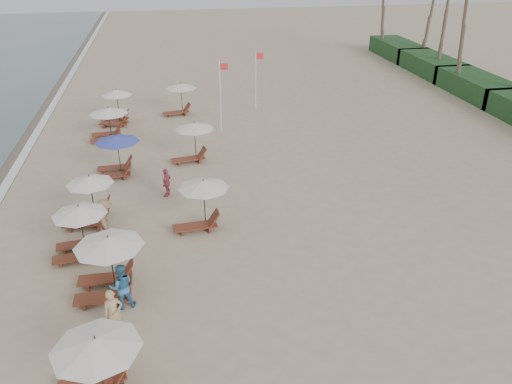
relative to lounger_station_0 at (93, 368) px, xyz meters
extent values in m
plane|color=tan|center=(5.16, 3.78, -1.22)|extent=(160.00, 160.00, 0.00)
cube|color=white|center=(-6.04, 13.78, -1.20)|extent=(0.50, 140.00, 0.02)
cube|color=#193D1C|center=(27.16, 25.78, -0.42)|extent=(3.20, 8.00, 1.60)
cube|color=#193D1C|center=(27.16, 33.28, -0.42)|extent=(3.20, 8.00, 1.60)
cube|color=#193D1C|center=(27.16, 40.78, -0.42)|extent=(3.20, 8.00, 1.60)
cylinder|color=brown|center=(26.26, 26.98, 4.08)|extent=(0.36, 0.36, 10.60)
cylinder|color=brown|center=(27.16, 32.18, 4.48)|extent=(0.36, 0.36, 11.40)
cylinder|color=brown|center=(28.06, 37.38, 3.28)|extent=(0.36, 0.36, 9.00)
cylinder|color=brown|center=(26.26, 42.58, 3.68)|extent=(0.36, 0.36, 9.80)
cylinder|color=black|center=(0.20, 0.00, -0.14)|extent=(0.05, 0.05, 2.15)
cone|color=silver|center=(0.20, 0.00, 0.84)|extent=(2.45, 2.45, 0.35)
cylinder|color=black|center=(0.17, 4.86, -0.09)|extent=(0.05, 0.05, 2.26)
cone|color=silver|center=(0.17, 4.86, 0.94)|extent=(2.46, 2.46, 0.35)
cylinder|color=black|center=(-1.17, 7.60, -0.15)|extent=(0.05, 0.05, 2.14)
cone|color=silver|center=(-1.17, 7.60, 0.82)|extent=(2.15, 2.15, 0.35)
cylinder|color=black|center=(-1.05, 10.33, -0.13)|extent=(0.05, 0.05, 2.17)
cone|color=silver|center=(-1.05, 10.33, 0.85)|extent=(2.07, 2.07, 0.35)
cylinder|color=black|center=(-0.19, 15.26, -0.13)|extent=(0.05, 0.05, 2.18)
cone|color=#3A46AC|center=(-0.19, 15.26, 0.86)|extent=(2.35, 2.35, 0.35)
cylinder|color=black|center=(-1.07, 20.83, -0.22)|extent=(0.05, 0.05, 1.99)
cone|color=silver|center=(-1.07, 20.83, 0.67)|extent=(2.43, 2.43, 0.35)
cylinder|color=black|center=(-0.72, 23.83, -0.06)|extent=(0.05, 0.05, 2.31)
cone|color=silver|center=(-0.72, 23.83, 0.99)|extent=(2.07, 2.07, 0.35)
cylinder|color=black|center=(3.81, 9.03, -0.14)|extent=(0.05, 0.05, 2.15)
cone|color=silver|center=(3.81, 9.03, 0.83)|extent=(2.24, 2.24, 0.35)
cylinder|color=black|center=(3.96, 16.61, -0.14)|extent=(0.05, 0.05, 2.15)
cone|color=silver|center=(3.96, 16.61, 0.83)|extent=(2.24, 2.24, 0.35)
cylinder|color=black|center=(3.63, 25.34, -0.14)|extent=(0.05, 0.05, 2.15)
cone|color=silver|center=(3.63, 25.34, 0.83)|extent=(2.24, 2.24, 0.35)
imported|color=tan|center=(0.32, 2.64, -0.37)|extent=(0.71, 0.57, 1.69)
imported|color=teal|center=(0.50, 4.01, -0.36)|extent=(0.92, 0.76, 1.72)
imported|color=#916B4A|center=(-0.37, 8.60, -0.26)|extent=(0.83, 1.30, 1.91)
imported|color=#BE4C63|center=(2.22, 12.30, -0.48)|extent=(0.66, 0.94, 1.48)
cylinder|color=silver|center=(5.98, 21.32, 1.09)|extent=(0.08, 0.08, 4.61)
cube|color=red|center=(6.26, 21.32, 2.99)|extent=(0.55, 0.02, 0.40)
cylinder|color=silver|center=(9.06, 25.49, 0.93)|extent=(0.08, 0.08, 4.29)
cube|color=red|center=(9.34, 25.49, 2.67)|extent=(0.55, 0.02, 0.40)
camera|label=1|loc=(2.53, -10.64, 10.36)|focal=35.67mm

